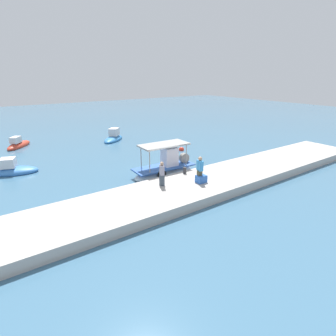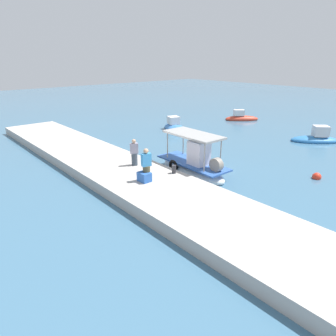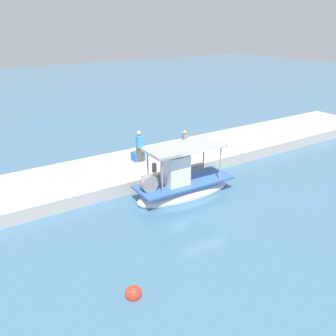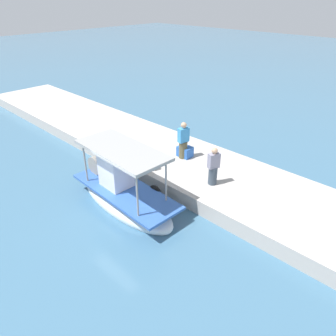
% 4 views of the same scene
% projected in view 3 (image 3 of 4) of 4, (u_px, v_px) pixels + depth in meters
% --- Properties ---
extents(ground_plane, '(120.00, 120.00, 0.00)m').
position_uv_depth(ground_plane, '(195.00, 194.00, 18.00)').
color(ground_plane, '#3E6885').
extents(dock_quay, '(36.00, 4.44, 0.63)m').
position_uv_depth(dock_quay, '(153.00, 164.00, 20.93)').
color(dock_quay, '#B4ADA6').
rests_on(dock_quay, ground_plane).
extents(main_fishing_boat, '(5.13, 1.94, 2.85)m').
position_uv_depth(main_fishing_boat, '(182.00, 186.00, 17.68)').
color(main_fishing_boat, silver).
rests_on(main_fishing_boat, ground_plane).
extents(fisherman_near_bollard, '(0.46, 0.51, 1.61)m').
position_uv_depth(fisherman_near_bollard, '(185.00, 145.00, 20.68)').
color(fisherman_near_bollard, '#384452').
rests_on(fisherman_near_bollard, dock_quay).
extents(fisherman_by_crate, '(0.47, 0.54, 1.75)m').
position_uv_depth(fisherman_by_crate, '(140.00, 148.00, 20.13)').
color(fisherman_by_crate, brown).
rests_on(fisherman_by_crate, dock_quay).
extents(mooring_bollard, '(0.24, 0.24, 0.47)m').
position_uv_depth(mooring_bollard, '(154.00, 168.00, 18.87)').
color(mooring_bollard, '#2D2D33').
rests_on(mooring_bollard, dock_quay).
extents(cargo_crate, '(0.67, 0.54, 0.49)m').
position_uv_depth(cargo_crate, '(138.00, 156.00, 20.45)').
color(cargo_crate, blue).
rests_on(cargo_crate, dock_quay).
extents(marker_buoy, '(0.52, 0.52, 0.52)m').
position_uv_depth(marker_buoy, '(133.00, 294.00, 11.27)').
color(marker_buoy, red).
rests_on(marker_buoy, ground_plane).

